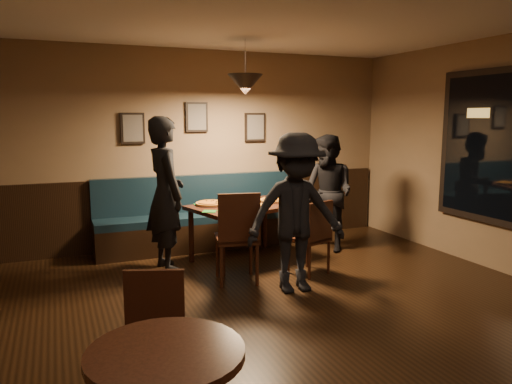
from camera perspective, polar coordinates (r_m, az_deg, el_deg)
floor at (r=4.28m, az=6.71°, el=-16.99°), size 7.00×7.00×0.00m
wall_back at (r=7.12m, az=-6.95°, el=5.06°), size 6.00×0.00×6.00m
wainscot at (r=7.21m, az=-6.75°, el=-2.11°), size 5.88×0.06×1.00m
booth_bench at (r=6.95m, az=-6.15°, el=-2.50°), size 3.00×0.60×1.00m
picture_left at (r=6.90m, az=-14.21°, el=7.24°), size 0.32×0.04×0.42m
picture_center at (r=7.08m, az=-6.95°, el=8.69°), size 0.32×0.04×0.42m
picture_right at (r=7.37m, az=-0.12°, el=7.59°), size 0.32×0.04×0.42m
pendant_lamp at (r=6.19m, az=-1.27°, el=12.44°), size 0.44×0.44×0.25m
dining_table at (r=6.36m, az=-1.21°, el=-4.76°), size 1.55×1.20×0.73m
chair_near_left at (r=5.52m, az=-2.29°, el=-5.19°), size 0.54×0.54×1.04m
chair_near_right at (r=5.84m, az=6.18°, el=-5.24°), size 0.50×0.50×0.89m
diner_left at (r=5.96m, az=-10.51°, el=-0.27°), size 0.53×0.73×1.86m
diner_right at (r=6.83m, az=8.43°, el=-0.12°), size 0.81×0.92×1.61m
diner_front at (r=5.17m, az=4.70°, el=-2.48°), size 1.14×0.71×1.70m
pizza_a at (r=6.29m, az=-5.30°, el=-1.33°), size 0.44×0.44×0.04m
pizza_b at (r=6.09m, az=-0.01°, el=-1.66°), size 0.36×0.36×0.04m
pizza_c at (r=6.54m, az=1.99°, el=-0.92°), size 0.47×0.47×0.04m
soda_glass at (r=6.20m, az=4.98°, el=-1.00°), size 0.08×0.08×0.14m
tabasco_bottle at (r=6.41m, az=3.32°, el=-0.71°), size 0.04×0.04×0.13m
napkin_a at (r=6.33m, az=-6.57°, el=-1.46°), size 0.14×0.14×0.01m
napkin_b at (r=5.86m, az=-5.46°, el=-2.27°), size 0.21×0.21×0.01m
cutlery_set at (r=5.88m, az=-0.18°, el=-2.20°), size 0.19×0.03×0.00m
cafe_chair_far at (r=3.25m, az=-12.14°, el=-17.22°), size 0.50×0.50×0.88m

